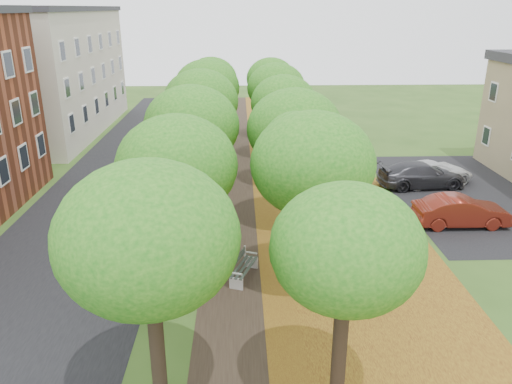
{
  "coord_description": "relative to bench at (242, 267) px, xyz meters",
  "views": [
    {
      "loc": [
        0.01,
        -10.86,
        10.28
      ],
      "look_at": [
        0.73,
        10.11,
        2.5
      ],
      "focal_mm": 35.0,
      "sensor_mm": 36.0,
      "label": 1
    }
  ],
  "objects": [
    {
      "name": "building_cream",
      "position": [
        -17.07,
        26.13,
        4.72
      ],
      "size": [
        10.3,
        20.3,
        10.4
      ],
      "color": "beige",
      "rests_on": "ground"
    },
    {
      "name": "car_white",
      "position": [
        11.88,
        11.28,
        0.21
      ],
      "size": [
        5.49,
        3.64,
        1.4
      ],
      "primitive_type": "imported",
      "rotation": [
        0.0,
        0.0,
        1.85
      ],
      "color": "silver",
      "rests_on": "ground"
    },
    {
      "name": "footpath",
      "position": [
        -0.07,
        8.13,
        -0.49
      ],
      "size": [
        3.2,
        70.0,
        0.01
      ],
      "primitive_type": "cube",
      "color": "black",
      "rests_on": "ground"
    },
    {
      "name": "car_red",
      "position": [
        10.93,
        4.82,
        0.27
      ],
      "size": [
        4.63,
        1.65,
        1.52
      ],
      "primitive_type": "imported",
      "rotation": [
        0.0,
        0.0,
        1.58
      ],
      "color": "maroon",
      "rests_on": "ground"
    },
    {
      "name": "tree_row_east",
      "position": [
        2.53,
        8.13,
        4.46
      ],
      "size": [
        4.15,
        34.15,
        6.74
      ],
      "color": "black",
      "rests_on": "ground"
    },
    {
      "name": "car_grey",
      "position": [
        10.93,
        10.59,
        0.27
      ],
      "size": [
        5.37,
        2.54,
        1.52
      ],
      "primitive_type": "imported",
      "rotation": [
        0.0,
        0.0,
        1.65
      ],
      "color": "#2F2F34",
      "rests_on": "ground"
    },
    {
      "name": "parking_lot",
      "position": [
        13.43,
        9.13,
        -0.49
      ],
      "size": [
        9.0,
        16.0,
        0.01
      ],
      "primitive_type": "cube",
      "color": "black",
      "rests_on": "ground"
    },
    {
      "name": "leaf_verge",
      "position": [
        4.93,
        8.13,
        -0.48
      ],
      "size": [
        7.5,
        70.0,
        0.01
      ],
      "primitive_type": "cube",
      "color": "olive",
      "rests_on": "ground"
    },
    {
      "name": "bench",
      "position": [
        0.0,
        0.0,
        0.0
      ],
      "size": [
        1.22,
        2.06,
        0.94
      ],
      "rotation": [
        0.0,
        0.0,
        1.22
      ],
      "color": "#2B352E",
      "rests_on": "ground"
    },
    {
      "name": "street_asphalt",
      "position": [
        -7.57,
        8.13,
        -0.49
      ],
      "size": [
        8.0,
        70.0,
        0.01
      ],
      "primitive_type": "cube",
      "color": "black",
      "rests_on": "ground"
    },
    {
      "name": "tree_row_west",
      "position": [
        -2.27,
        8.13,
        4.46
      ],
      "size": [
        4.15,
        34.15,
        6.74
      ],
      "color": "black",
      "rests_on": "ground"
    },
    {
      "name": "car_silver",
      "position": [
        10.95,
        5.15,
        0.18
      ],
      "size": [
        4.01,
        1.81,
        1.34
      ],
      "primitive_type": "imported",
      "rotation": [
        0.0,
        0.0,
        1.63
      ],
      "color": "#9E9EA2",
      "rests_on": "ground"
    }
  ]
}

